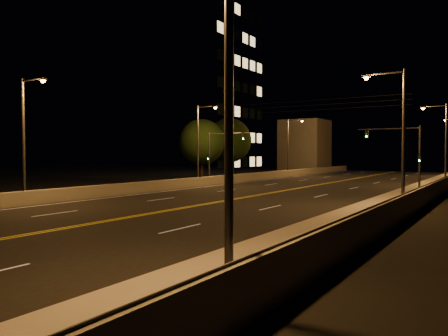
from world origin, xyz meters
The scene contains 20 objects.
road centered at (0.00, 20.00, 0.01)m, with size 18.00×120.00×0.02m, color black.
sidewalk centered at (10.80, 20.00, 0.15)m, with size 3.60×120.00×0.30m, color gray.
curb centered at (8.93, 20.00, 0.07)m, with size 0.14×120.00×0.15m, color gray.
parapet_wall centered at (12.45, 20.00, 0.80)m, with size 0.30×120.00×1.00m, color gray.
jersey_barrier centered at (-9.54, 20.00, 0.48)m, with size 0.45×120.00×0.95m, color gray.
distant_building_left centered at (-16.00, 74.95, 4.89)m, with size 8.00×8.00×9.78m, color slate.
parapet_rail centered at (12.45, 20.00, 1.33)m, with size 0.06×0.06×120.00m, color black.
lane_markings centered at (0.00, 19.93, 0.02)m, with size 17.32×116.00×0.00m.
streetlight_0 centered at (11.50, 3.00, 4.88)m, with size 2.55×0.28×8.36m.
streetlight_1 centered at (11.50, 22.27, 4.88)m, with size 2.55×0.28×8.36m.
streetlight_2 centered at (11.50, 44.16, 4.88)m, with size 2.55×0.28×8.36m.
streetlight_4 centered at (-9.90, 12.24, 4.88)m, with size 2.55×0.28×8.36m.
streetlight_5 centered at (-9.90, 31.88, 4.88)m, with size 2.55×0.28×8.36m.
streetlight_6 centered at (-9.90, 54.36, 4.88)m, with size 2.55×0.28×8.36m.
traffic_signal_right centered at (9.95, 33.38, 3.63)m, with size 5.11×0.31×5.68m.
traffic_signal_left centered at (-8.75, 33.38, 3.63)m, with size 5.11×0.31×5.68m.
overhead_wires centered at (0.00, 29.50, 7.40)m, with size 22.00×0.03×0.83m.
building_tower centered at (-30.26, 54.42, 15.78)m, with size 24.00×15.00×32.71m.
tree_0 centered at (-14.27, 38.22, 4.76)m, with size 5.58×5.58×7.56m.
tree_1 centered at (-14.43, 44.74, 5.11)m, with size 5.99×5.99×8.11m.
Camera 1 is at (16.82, -4.98, 3.45)m, focal length 35.00 mm.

